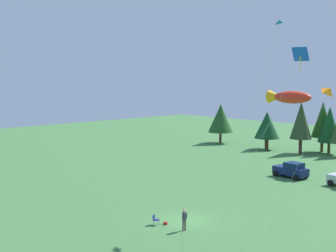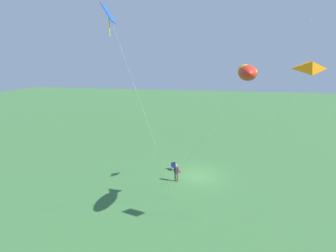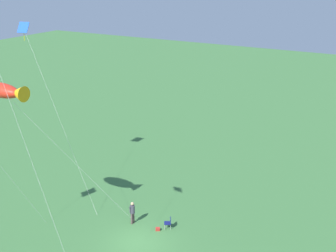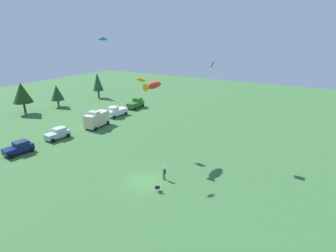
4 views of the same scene
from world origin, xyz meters
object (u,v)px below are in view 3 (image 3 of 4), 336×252
(kite_diamond_blue, at_px, (26,35))
(backpack_on_grass, at_px, (158,229))
(kite_large_fish, at_px, (5,91))
(person_kite_flyer, at_px, (132,211))
(folding_chair, at_px, (169,222))

(kite_diamond_blue, bearing_deg, backpack_on_grass, 174.04)
(kite_large_fish, bearing_deg, backpack_on_grass, -144.97)
(person_kite_flyer, xyz_separation_m, backpack_on_grass, (-2.12, -0.06, -0.91))
(folding_chair, relative_size, backpack_on_grass, 2.56)
(person_kite_flyer, height_order, backpack_on_grass, person_kite_flyer)
(person_kite_flyer, distance_m, folding_chair, 2.80)
(folding_chair, xyz_separation_m, kite_large_fish, (8.36, 6.16, 10.14))
(backpack_on_grass, relative_size, kite_diamond_blue, 0.02)
(folding_chair, height_order, kite_large_fish, kite_large_fish)
(backpack_on_grass, distance_m, kite_large_fish, 14.21)
(person_kite_flyer, bearing_deg, kite_large_fish, 46.40)
(backpack_on_grass, height_order, kite_diamond_blue, kite_diamond_blue)
(backpack_on_grass, bearing_deg, folding_chair, -128.34)
(kite_large_fish, bearing_deg, kite_diamond_blue, -54.96)
(backpack_on_grass, xyz_separation_m, kite_large_fish, (7.83, 5.49, 10.51))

